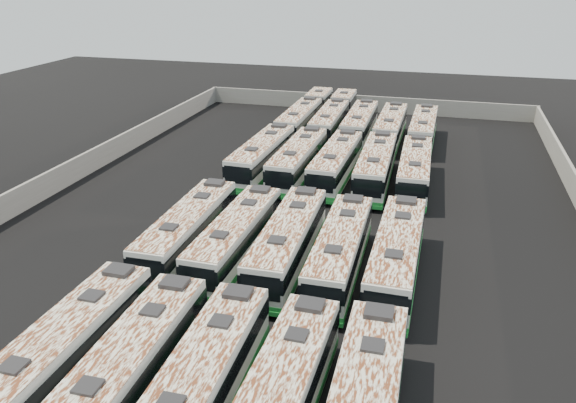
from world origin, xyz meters
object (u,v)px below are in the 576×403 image
object	(u,v)px
bus_midback_far_left	(262,156)
bus_back_far_right	(423,130)
bus_front_right	(279,402)
bus_midfront_center	(288,243)
bus_front_far_left	(62,355)
bus_back_left	(334,116)
bus_midfront_left	(236,238)
bus_back_right	(390,127)
bus_midback_far_right	(415,170)
bus_midfront_right	(340,251)
bus_front_left	(127,372)
bus_midback_right	(376,167)
bus_back_far_left	(306,114)
bus_midback_center	(336,163)
bus_midfront_far_left	(188,231)
bus_midfront_far_right	(397,256)
bus_back_center	(360,125)
bus_front_center	(200,387)
bus_midback_left	(298,160)

from	to	relation	value
bus_midback_far_left	bus_back_far_right	world-z (taller)	bus_midback_far_left
bus_front_right	bus_midfront_center	distance (m)	14.69
bus_front_far_left	bus_back_left	distance (m)	48.53
bus_front_far_left	bus_back_far_right	bearing A→B (deg)	72.73
bus_midfront_left	bus_midback_far_left	bearing A→B (deg)	102.90
bus_back_right	bus_midback_far_right	bearing A→B (deg)	-75.21
bus_midback_far_right	bus_midfront_right	bearing A→B (deg)	-103.23
bus_front_left	bus_midback_right	world-z (taller)	bus_midback_right
bus_front_far_left	bus_back_far_left	size ratio (longest dim) A/B	0.66
bus_midback_center	bus_midback_far_right	xyz separation A→B (m)	(7.21, 0.13, -0.02)
bus_midback_center	bus_midback_right	xyz separation A→B (m)	(3.71, -0.00, 0.03)
bus_midback_right	bus_midfront_far_left	bearing A→B (deg)	-124.10
bus_midfront_far_right	bus_back_center	bearing A→B (deg)	103.42
bus_front_center	bus_midfront_left	xyz separation A→B (m)	(-3.63, 14.21, -0.04)
bus_midfront_right	bus_midfront_center	bearing A→B (deg)	176.25
bus_front_far_left	bus_back_far_right	xyz separation A→B (m)	(14.38, 45.20, -0.07)
bus_midback_center	bus_back_center	xyz separation A→B (m)	(-0.01, 14.32, 0.00)
bus_midback_left	bus_midback_far_left	bearing A→B (deg)	177.81
bus_midfront_right	bus_front_right	bearing A→B (deg)	-90.84
bus_midfront_right	bus_back_center	world-z (taller)	bus_back_center
bus_midfront_far_left	bus_midfront_right	xyz separation A→B (m)	(10.78, -0.14, -0.02)
bus_back_center	bus_midback_far_right	bearing A→B (deg)	-63.56
bus_front_right	bus_midback_center	distance (m)	31.27
bus_front_far_left	bus_back_left	xyz separation A→B (m)	(3.58, 48.40, -0.06)
bus_back_right	bus_midback_right	bearing A→B (deg)	-89.28
bus_midback_right	bus_back_far_right	bearing A→B (deg)	75.08
bus_back_far_right	bus_midfront_right	bearing A→B (deg)	-96.07
bus_midfront_center	bus_midback_far_left	bearing A→B (deg)	112.03
bus_midback_right	bus_front_far_left	bearing A→B (deg)	-110.61
bus_front_left	bus_midback_left	world-z (taller)	bus_midback_left
bus_front_left	bus_front_center	world-z (taller)	bus_front_left
bus_front_far_left	bus_midback_left	distance (m)	31.04
bus_front_far_left	bus_midback_center	world-z (taller)	bus_front_far_left
bus_midfront_right	bus_midback_far_left	xyz separation A→B (m)	(-10.85, 17.05, 0.07)
bus_midfront_far_left	bus_midback_far_left	distance (m)	16.92
bus_midback_far_right	bus_back_left	xyz separation A→B (m)	(-10.82, 17.33, -0.01)
bus_front_left	bus_midfront_far_left	xyz separation A→B (m)	(-3.65, 14.34, -0.01)
bus_midback_far_right	bus_midback_right	bearing A→B (deg)	-179.12
bus_front_far_left	bus_back_center	xyz separation A→B (m)	(7.19, 45.26, -0.02)
bus_front_right	bus_back_far_right	world-z (taller)	bus_front_right
bus_front_right	bus_back_center	size ratio (longest dim) A/B	0.98
bus_midfront_center	bus_back_right	world-z (taller)	bus_midfront_center
bus_front_center	bus_back_left	size ratio (longest dim) A/B	0.66
bus_midfront_right	bus_midback_far_left	distance (m)	20.21
bus_front_center	bus_front_right	world-z (taller)	bus_front_center
bus_front_center	bus_back_center	size ratio (longest dim) A/B	1.00
bus_midback_center	bus_back_right	size ratio (longest dim) A/B	1.01
bus_midback_center	bus_midback_right	bearing A→B (deg)	1.28
bus_midfront_center	bus_front_far_left	bearing A→B (deg)	-118.48
bus_midback_left	bus_midback_far_right	distance (m)	10.85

